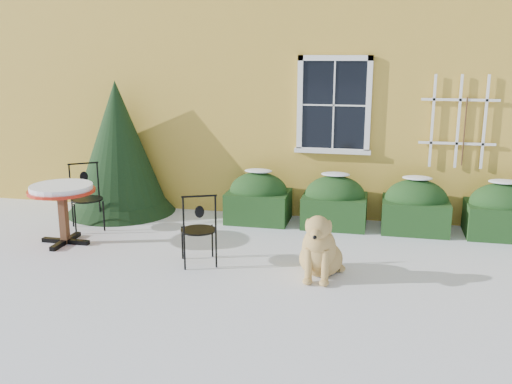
% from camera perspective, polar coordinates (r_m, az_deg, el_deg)
% --- Properties ---
extents(ground, '(80.00, 80.00, 0.00)m').
position_cam_1_polar(ground, '(7.46, -1.68, -8.53)').
color(ground, white).
rests_on(ground, ground).
extents(house, '(12.40, 8.40, 6.40)m').
position_cam_1_polar(house, '(13.80, 5.59, 15.30)').
color(house, '#EBBD44').
rests_on(house, ground).
extents(hedge_row, '(4.95, 0.80, 0.91)m').
position_cam_1_polar(hedge_row, '(9.55, 11.76, -1.25)').
color(hedge_row, '#153313').
rests_on(hedge_row, ground).
extents(evergreen_shrub, '(1.95, 1.95, 2.36)m').
position_cam_1_polar(evergreen_shrub, '(10.52, -13.53, 3.10)').
color(evergreen_shrub, black).
rests_on(evergreen_shrub, ground).
extents(bistro_table, '(0.99, 0.99, 0.91)m').
position_cam_1_polar(bistro_table, '(8.99, -18.85, -0.27)').
color(bistro_table, black).
rests_on(bistro_table, ground).
extents(patio_chair_near, '(0.59, 0.59, 1.02)m').
position_cam_1_polar(patio_chair_near, '(7.77, -5.75, -3.67)').
color(patio_chair_near, black).
rests_on(patio_chair_near, ground).
extents(patio_chair_far, '(0.66, 0.66, 1.07)m').
position_cam_1_polar(patio_chair_far, '(9.74, -16.60, -0.44)').
color(patio_chair_far, black).
rests_on(patio_chair_far, ground).
extents(dog, '(0.62, 1.00, 0.90)m').
position_cam_1_polar(dog, '(7.37, 6.39, -5.86)').
color(dog, tan).
rests_on(dog, ground).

